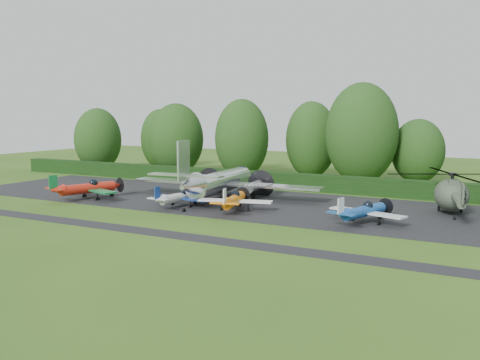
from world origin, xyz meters
The scene contains 18 objects.
ground centered at (0.00, 0.00, 0.00)m, with size 160.00×160.00×0.00m, color #2D5618.
apron centered at (0.00, 10.00, 0.00)m, with size 70.00×18.00×0.01m, color black.
taxiway_verge centered at (0.00, -6.00, 0.00)m, with size 70.00×2.00×0.00m, color black.
hedgerow centered at (0.00, 21.00, 0.00)m, with size 90.00×1.60×2.00m, color black.
transport_plane centered at (-4.18, 10.19, 1.96)m, with size 21.90×16.79×7.02m.
light_plane_red centered at (-16.73, 3.57, 1.26)m, with size 7.85×8.25×3.02m.
light_plane_white centered at (-5.33, 4.35, 1.02)m, with size 6.40×6.73×2.46m.
light_plane_orange centered at (0.60, 4.79, 1.13)m, with size 7.09×7.45×2.72m.
light_plane_blue centered at (12.95, 5.02, 1.10)m, with size 6.89×7.24×2.65m.
helicopter centered at (18.86, 13.24, 2.05)m, with size 11.87×13.90×3.82m.
tree_0 centered at (-36.13, 26.10, 5.02)m, with size 7.46×7.46×10.06m.
tree_2 centered at (12.03, 34.82, 4.26)m, with size 6.97×6.97×8.53m.
tree_3 centered at (-2.53, 33.50, 5.47)m, with size 7.38×7.38×10.97m.
tree_4 centered at (-11.04, 28.25, 5.63)m, with size 7.65×7.65×11.27m.
tree_7 centered at (-15.15, 34.50, 5.02)m, with size 5.50×5.50×10.08m.
tree_8 centered at (-29.68, 33.96, 4.95)m, with size 6.39×6.39×9.92m.
tree_9 centered at (-22.03, 27.80, 5.36)m, with size 8.21×8.21×10.74m.
tree_10 centered at (5.62, 30.32, 6.63)m, with size 9.45×9.45×13.27m.
Camera 1 is at (24.63, -38.91, 9.33)m, focal length 40.00 mm.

